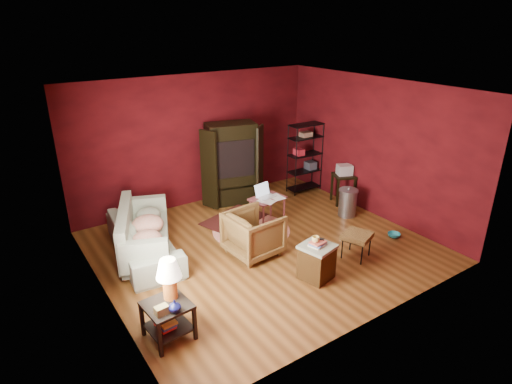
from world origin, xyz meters
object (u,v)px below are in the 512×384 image
at_px(sofa, 143,233).
at_px(hamper, 317,261).
at_px(side_table, 168,292).
at_px(armchair, 254,231).
at_px(wire_shelving, 305,155).
at_px(tv_armoire, 232,162).
at_px(laptop_desk, 267,200).

xyz_separation_m(sofa, hamper, (2.01, -2.20, -0.12)).
bearing_deg(side_table, armchair, 28.44).
relative_size(hamper, wire_shelving, 0.41).
distance_m(armchair, side_table, 2.32).
bearing_deg(wire_shelving, side_table, -146.60).
relative_size(armchair, tv_armoire, 0.48).
bearing_deg(laptop_desk, hamper, -112.02).
bearing_deg(sofa, armchair, -116.10).
bearing_deg(armchair, wire_shelving, -60.20).
distance_m(tv_armoire, wire_shelving, 1.80).
distance_m(sofa, tv_armoire, 2.76).
bearing_deg(laptop_desk, sofa, 166.16).
bearing_deg(hamper, wire_shelving, 53.08).
bearing_deg(laptop_desk, side_table, -155.55).
distance_m(sofa, armchair, 1.90).
height_order(side_table, laptop_desk, side_table).
xyz_separation_m(side_table, tv_armoire, (2.89, 3.25, 0.28)).
xyz_separation_m(hamper, tv_armoire, (0.46, 3.33, 0.62)).
height_order(laptop_desk, wire_shelving, wire_shelving).
bearing_deg(hamper, laptop_desk, 77.08).
bearing_deg(hamper, sofa, 132.36).
bearing_deg(armchair, sofa, 53.25).
relative_size(side_table, laptop_desk, 1.31).
height_order(tv_armoire, wire_shelving, tv_armoire).
height_order(sofa, laptop_desk, sofa).
xyz_separation_m(armchair, tv_armoire, (0.86, 2.15, 0.50)).
relative_size(sofa, wire_shelving, 1.35).
relative_size(sofa, hamper, 3.26).
distance_m(armchair, hamper, 1.25).
bearing_deg(sofa, wire_shelving, -73.54).
bearing_deg(wire_shelving, laptop_desk, -149.76).
xyz_separation_m(sofa, tv_armoire, (2.47, 1.13, 0.50)).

